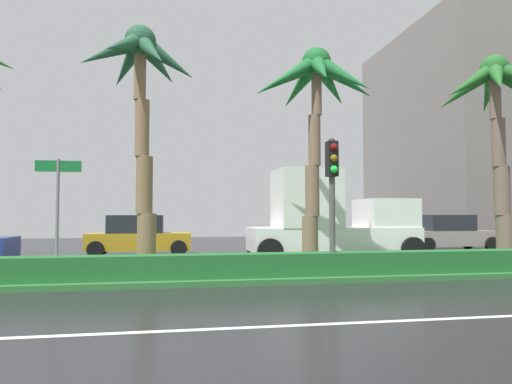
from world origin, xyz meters
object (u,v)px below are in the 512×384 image
(traffic_signal_median_right, at_px, (332,181))
(street_name_sign, at_px, (58,202))
(box_truck_lead, at_px, (330,220))
(car_in_traffic_third, at_px, (448,233))
(palm_tree_centre_right, at_px, (496,105))
(palm_tree_centre_left, at_px, (141,83))
(palm_tree_centre, at_px, (316,93))
(car_in_traffic_second, at_px, (138,236))

(traffic_signal_median_right, xyz_separation_m, street_name_sign, (-7.07, 0.25, -0.60))
(box_truck_lead, distance_m, car_in_traffic_third, 8.02)
(palm_tree_centre_right, relative_size, car_in_traffic_third, 1.61)
(palm_tree_centre_left, distance_m, street_name_sign, 4.22)
(box_truck_lead, bearing_deg, palm_tree_centre_right, -38.29)
(street_name_sign, xyz_separation_m, box_truck_lead, (8.79, 4.88, -0.53))
(traffic_signal_median_right, bearing_deg, street_name_sign, 177.96)
(palm_tree_centre, height_order, car_in_traffic_second, palm_tree_centre)
(palm_tree_centre_right, height_order, street_name_sign, palm_tree_centre_right)
(traffic_signal_median_right, relative_size, car_in_traffic_second, 0.85)
(street_name_sign, bearing_deg, car_in_traffic_third, 27.54)
(palm_tree_centre_right, bearing_deg, palm_tree_centre, 178.97)
(palm_tree_centre_left, xyz_separation_m, car_in_traffic_second, (-0.53, 6.77, -4.76))
(palm_tree_centre, height_order, car_in_traffic_third, palm_tree_centre)
(palm_tree_centre_left, bearing_deg, car_in_traffic_second, 94.49)
(car_in_traffic_second, distance_m, car_in_traffic_third, 14.65)
(car_in_traffic_second, bearing_deg, palm_tree_centre_left, -85.51)
(traffic_signal_median_right, xyz_separation_m, car_in_traffic_third, (8.92, 8.59, -1.85))
(palm_tree_centre_left, xyz_separation_m, box_truck_lead, (6.92, 3.46, -4.03))
(box_truck_lead, bearing_deg, street_name_sign, -150.98)
(car_in_traffic_second, height_order, box_truck_lead, box_truck_lead)
(palm_tree_centre, relative_size, traffic_signal_median_right, 1.85)
(palm_tree_centre_left, distance_m, palm_tree_centre, 5.28)
(palm_tree_centre_right, xyz_separation_m, street_name_sign, (-13.31, -1.31, -3.30))
(street_name_sign, bearing_deg, palm_tree_centre, 11.24)
(palm_tree_centre, relative_size, box_truck_lead, 1.06)
(palm_tree_centre_left, height_order, car_in_traffic_second, palm_tree_centre_left)
(traffic_signal_median_right, height_order, car_in_traffic_second, traffic_signal_median_right)
(palm_tree_centre_left, height_order, traffic_signal_median_right, palm_tree_centre_left)
(palm_tree_centre, distance_m, palm_tree_centre_right, 6.16)
(traffic_signal_median_right, bearing_deg, car_in_traffic_third, 43.90)
(palm_tree_centre_left, distance_m, car_in_traffic_third, 16.42)
(palm_tree_centre, height_order, box_truck_lead, palm_tree_centre)
(street_name_sign, xyz_separation_m, car_in_traffic_third, (15.99, 8.34, -1.25))
(car_in_traffic_third, bearing_deg, palm_tree_centre_right, -110.87)
(street_name_sign, distance_m, car_in_traffic_second, 8.39)
(palm_tree_centre_right, height_order, box_truck_lead, palm_tree_centre_right)
(box_truck_lead, bearing_deg, palm_tree_centre_left, -153.46)
(traffic_signal_median_right, bearing_deg, box_truck_lead, 71.40)
(car_in_traffic_second, distance_m, box_truck_lead, 8.18)
(palm_tree_centre_right, xyz_separation_m, car_in_traffic_third, (2.68, 7.03, -4.56))
(box_truck_lead, relative_size, car_in_traffic_third, 1.49)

